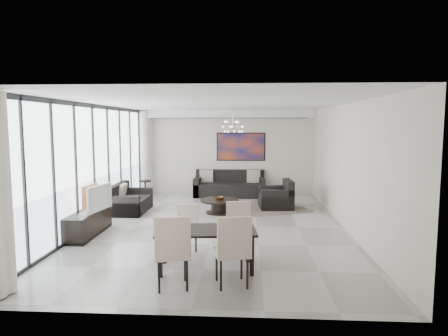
# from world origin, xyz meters

# --- Properties ---
(room_shell) EXTENTS (6.00, 9.00, 2.90)m
(room_shell) POSITION_xyz_m (0.46, 0.00, 1.45)
(room_shell) COLOR #A8A39B
(room_shell) RESTS_ON ground
(window_wall) EXTENTS (0.37, 8.95, 2.90)m
(window_wall) POSITION_xyz_m (-2.86, 0.00, 1.47)
(window_wall) COLOR white
(window_wall) RESTS_ON floor
(soffit) EXTENTS (5.98, 0.40, 0.26)m
(soffit) POSITION_xyz_m (0.00, 4.30, 2.77)
(soffit) COLOR white
(soffit) RESTS_ON room_shell
(painting) EXTENTS (1.68, 0.04, 0.98)m
(painting) POSITION_xyz_m (0.50, 4.47, 1.65)
(painting) COLOR #AE4418
(painting) RESTS_ON room_shell
(chandelier) EXTENTS (0.66, 0.66, 0.71)m
(chandelier) POSITION_xyz_m (0.30, 2.50, 2.35)
(chandelier) COLOR silver
(chandelier) RESTS_ON room_shell
(rug) EXTENTS (2.98, 2.69, 0.01)m
(rug) POSITION_xyz_m (1.10, 2.08, 0.01)
(rug) COLOR black
(rug) RESTS_ON floor
(coffee_table) EXTENTS (1.06, 1.06, 0.37)m
(coffee_table) POSITION_xyz_m (-0.03, 1.43, 0.21)
(coffee_table) COLOR black
(coffee_table) RESTS_ON floor
(bowl_coffee) EXTENTS (0.27, 0.27, 0.07)m
(bowl_coffee) POSITION_xyz_m (-0.03, 1.46, 0.41)
(bowl_coffee) COLOR brown
(bowl_coffee) RESTS_ON coffee_table
(sofa_main) EXTENTS (2.37, 0.97, 0.86)m
(sofa_main) POSITION_xyz_m (0.13, 4.07, 0.29)
(sofa_main) COLOR black
(sofa_main) RESTS_ON floor
(loveseat) EXTENTS (0.87, 1.55, 0.78)m
(loveseat) POSITION_xyz_m (-2.55, 1.44, 0.26)
(loveseat) COLOR black
(loveseat) RESTS_ON floor
(armchair) EXTENTS (1.00, 1.04, 0.82)m
(armchair) POSITION_xyz_m (1.59, 2.16, 0.28)
(armchair) COLOR black
(armchair) RESTS_ON floor
(side_table) EXTENTS (0.42, 0.42, 0.58)m
(side_table) POSITION_xyz_m (-2.65, 3.59, 0.39)
(side_table) COLOR black
(side_table) RESTS_ON floor
(tv_console) EXTENTS (0.48, 1.70, 0.53)m
(tv_console) POSITION_xyz_m (-2.76, -0.92, 0.27)
(tv_console) COLOR black
(tv_console) RESTS_ON floor
(television) EXTENTS (0.28, 0.99, 0.56)m
(television) POSITION_xyz_m (-2.60, -0.85, 0.81)
(television) COLOR gray
(television) RESTS_ON tv_console
(dining_table) EXTENTS (1.72, 0.98, 0.69)m
(dining_table) POSITION_xyz_m (0.05, -2.85, 0.60)
(dining_table) COLOR black
(dining_table) RESTS_ON floor
(dining_chair_sw) EXTENTS (0.62, 0.62, 1.12)m
(dining_chair_sw) POSITION_xyz_m (-0.35, -3.72, 0.65)
(dining_chair_sw) COLOR beige
(dining_chair_sw) RESTS_ON floor
(dining_chair_se) EXTENTS (0.61, 0.61, 1.10)m
(dining_chair_se) POSITION_xyz_m (0.52, -3.59, 0.63)
(dining_chair_se) COLOR beige
(dining_chair_se) RESTS_ON floor
(dining_chair_nw) EXTENTS (0.49, 0.49, 0.91)m
(dining_chair_nw) POSITION_xyz_m (-0.42, -1.99, 0.52)
(dining_chair_nw) COLOR beige
(dining_chair_nw) RESTS_ON floor
(dining_chair_ne) EXTENTS (0.47, 0.47, 1.00)m
(dining_chair_ne) POSITION_xyz_m (0.57, -2.12, 0.57)
(dining_chair_ne) COLOR beige
(dining_chair_ne) RESTS_ON floor
(bowl_dining) EXTENTS (0.41, 0.41, 0.09)m
(bowl_dining) POSITION_xyz_m (-0.48, -2.81, 0.73)
(bowl_dining) COLOR brown
(bowl_dining) RESTS_ON dining_table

